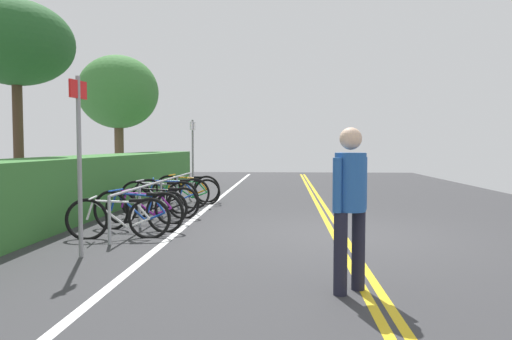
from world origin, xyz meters
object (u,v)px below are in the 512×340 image
(bicycle_4, at_px, (159,197))
(tree_mid, at_px, (16,44))
(bicycle_1, at_px, (138,211))
(bicycle_2, at_px, (146,207))
(tree_far_right, at_px, (118,93))
(sign_post_near, at_px, (79,150))
(bicycle_7, at_px, (187,188))
(bicycle_0, at_px, (119,218))
(bicycle_5, at_px, (172,194))
(pedestrian, at_px, (350,198))
(bicycle_6, at_px, (186,192))
(sign_post_far, at_px, (193,150))
(bike_rack, at_px, (161,189))
(bicycle_3, at_px, (160,202))

(bicycle_4, relative_size, tree_mid, 0.39)
(bicycle_1, relative_size, bicycle_2, 1.07)
(tree_mid, height_order, tree_far_right, tree_far_right)
(bicycle_4, height_order, sign_post_near, sign_post_near)
(bicycle_7, distance_m, sign_post_near, 6.46)
(bicycle_0, xyz_separation_m, sign_post_near, (-1.28, 0.07, 1.13))
(bicycle_2, relative_size, tree_mid, 0.35)
(bicycle_1, distance_m, bicycle_5, 2.89)
(bicycle_1, bearing_deg, pedestrian, -135.51)
(bicycle_0, distance_m, bicycle_6, 4.44)
(bicycle_5, xyz_separation_m, tree_far_right, (6.76, 3.69, 3.17))
(bicycle_0, height_order, tree_far_right, tree_far_right)
(bicycle_1, xyz_separation_m, tree_mid, (2.15, 3.42, 3.43))
(sign_post_far, distance_m, tree_far_right, 5.73)
(bicycle_4, bearing_deg, pedestrian, -147.67)
(bicycle_4, distance_m, tree_mid, 4.70)
(bicycle_6, bearing_deg, bike_rack, 175.61)
(pedestrian, bearing_deg, bicycle_7, 23.18)
(bicycle_2, distance_m, bicycle_3, 0.68)
(bike_rack, xyz_separation_m, bicycle_5, (1.06, 0.02, -0.21))
(bicycle_4, bearing_deg, bicycle_1, -174.77)
(pedestrian, xyz_separation_m, sign_post_near, (1.34, 3.44, 0.48))
(bicycle_0, relative_size, tree_mid, 0.35)
(bicycle_5, height_order, pedestrian, pedestrian)
(bike_rack, height_order, bicycle_6, bike_rack)
(bike_rack, height_order, bicycle_5, bike_rack)
(bicycle_6, relative_size, pedestrian, 1.04)
(tree_mid, bearing_deg, bicycle_4, -89.86)
(bicycle_1, bearing_deg, bicycle_6, -1.32)
(tree_far_right, bearing_deg, bicycle_4, -154.51)
(bicycle_6, height_order, sign_post_near, sign_post_near)
(bike_rack, xyz_separation_m, bicycle_4, (0.33, 0.14, -0.21))
(bike_rack, distance_m, sign_post_near, 3.94)
(bicycle_1, bearing_deg, tree_mid, 57.81)
(bicycle_6, height_order, pedestrian, pedestrian)
(bike_rack, relative_size, bicycle_5, 3.45)
(bicycle_3, bearing_deg, bicycle_2, 171.77)
(bike_rack, distance_m, bicycle_5, 1.08)
(bicycle_0, height_order, bicycle_7, bicycle_7)
(bicycle_3, relative_size, tree_mid, 0.35)
(bicycle_2, distance_m, sign_post_far, 5.12)
(bicycle_1, relative_size, sign_post_far, 0.78)
(bike_rack, distance_m, bicycle_2, 1.09)
(bicycle_1, bearing_deg, bicycle_3, -1.03)
(bicycle_0, xyz_separation_m, tree_far_right, (10.38, 3.68, 3.20))
(bike_rack, bearing_deg, sign_post_far, 1.15)
(bicycle_6, bearing_deg, tree_far_right, 32.97)
(bicycle_3, bearing_deg, bicycle_6, -1.50)
(pedestrian, bearing_deg, bicycle_0, 52.22)
(bicycle_1, height_order, tree_far_right, tree_far_right)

